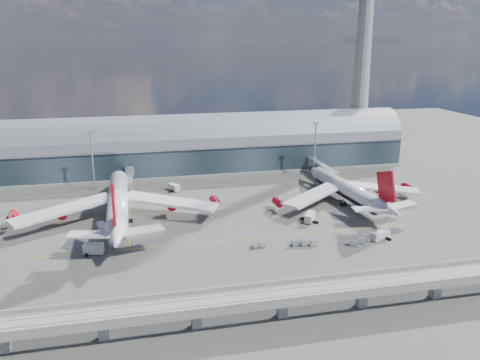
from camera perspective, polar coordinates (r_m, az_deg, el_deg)
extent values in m
plane|color=#474744|center=(161.48, -0.72, -5.85)|extent=(500.00, 500.00, 0.00)
cube|color=gold|center=(152.49, 0.05, -7.26)|extent=(200.00, 0.25, 0.01)
cube|color=gold|center=(179.78, -2.01, -3.47)|extent=(200.00, 0.25, 0.01)
cube|color=gold|center=(207.83, -3.52, -0.68)|extent=(200.00, 0.25, 0.01)
cube|color=gold|center=(186.73, -13.22, -3.14)|extent=(0.25, 80.00, 0.01)
cube|color=gold|center=(197.66, 7.48, -1.72)|extent=(0.25, 80.00, 0.01)
cube|color=#1F2C33|center=(232.69, -4.63, 2.97)|extent=(200.00, 28.00, 14.00)
cylinder|color=gray|center=(231.14, -4.67, 4.66)|extent=(200.00, 28.00, 28.00)
cube|color=gray|center=(217.59, -4.16, 3.91)|extent=(200.00, 1.00, 1.20)
cube|color=gray|center=(234.28, -4.59, 1.45)|extent=(200.00, 30.00, 1.20)
cube|color=gray|center=(262.82, 13.94, 3.45)|extent=(18.00, 18.00, 8.00)
cone|color=gray|center=(256.94, 14.59, 12.38)|extent=(10.00, 10.00, 90.00)
cube|color=gray|center=(111.25, 5.19, -13.83)|extent=(220.00, 8.50, 1.20)
cube|color=gray|center=(107.43, 5.86, -14.37)|extent=(220.00, 0.40, 1.20)
cube|color=gray|center=(114.01, 4.59, -12.37)|extent=(220.00, 0.40, 1.20)
cube|color=gray|center=(109.69, 5.44, -13.92)|extent=(220.00, 0.12, 0.12)
cube|color=gray|center=(112.16, 4.96, -13.17)|extent=(220.00, 0.12, 0.12)
cube|color=gray|center=(112.79, -26.93, -17.09)|extent=(2.20, 2.20, 5.00)
cube|color=gray|center=(109.19, -16.30, -17.00)|extent=(2.20, 2.20, 5.00)
cube|color=gray|center=(109.19, -5.35, -16.32)|extent=(2.20, 2.20, 5.00)
cube|color=gray|center=(112.80, 5.15, -15.14)|extent=(2.20, 2.20, 5.00)
cube|color=gray|center=(119.68, 14.59, -13.65)|extent=(2.20, 2.20, 5.00)
cube|color=gray|center=(129.32, 22.72, -12.05)|extent=(2.20, 2.20, 5.00)
cylinder|color=gray|center=(208.06, -17.54, 2.15)|extent=(0.70, 0.70, 25.00)
cube|color=gray|center=(205.42, -17.84, 5.58)|extent=(3.00, 0.40, 1.00)
cylinder|color=gray|center=(222.02, 9.09, 3.61)|extent=(0.70, 0.70, 25.00)
cube|color=gray|center=(219.55, 9.25, 6.83)|extent=(3.00, 0.40, 1.00)
cylinder|color=white|center=(172.65, -14.66, -2.51)|extent=(7.97, 57.89, 6.97)
cone|color=white|center=(203.36, -14.55, 0.39)|extent=(7.12, 8.83, 6.97)
cone|color=white|center=(140.22, -14.86, -6.67)|extent=(7.20, 13.19, 6.97)
cube|color=#AB0714|center=(140.21, -15.10, -2.92)|extent=(0.99, 13.04, 14.42)
cube|color=white|center=(172.47, -20.71, -3.39)|extent=(34.94, 24.65, 2.82)
cube|color=white|center=(171.20, -8.55, -2.61)|extent=(35.25, 23.71, 2.82)
cylinder|color=#AB0714|center=(175.24, -20.79, -3.77)|extent=(3.58, 5.51, 3.49)
cylinder|color=#AB0714|center=(178.27, -25.95, -4.05)|extent=(3.58, 5.51, 3.49)
cylinder|color=#AB0714|center=(173.95, -8.36, -2.97)|extent=(3.58, 5.51, 3.49)
cylinder|color=#AB0714|center=(175.89, -3.10, -2.59)|extent=(3.58, 5.51, 3.49)
cylinder|color=gray|center=(193.58, -14.48, -2.01)|extent=(0.54, 0.54, 3.27)
cylinder|color=gray|center=(170.42, -15.73, -4.68)|extent=(0.65, 0.65, 3.27)
cylinder|color=gray|center=(170.18, -13.38, -4.53)|extent=(0.65, 0.65, 3.27)
cylinder|color=black|center=(170.79, -15.70, -5.01)|extent=(2.42, 1.68, 1.63)
cylinder|color=black|center=(170.55, -13.36, -4.86)|extent=(2.42, 1.68, 1.63)
cylinder|color=white|center=(189.72, 12.77, -0.97)|extent=(10.55, 47.15, 5.62)
cone|color=white|center=(211.63, 9.13, 1.06)|extent=(6.41, 8.30, 5.62)
cone|color=white|center=(167.35, 17.73, -3.48)|extent=(6.82, 12.15, 5.62)
cube|color=#AB0714|center=(167.29, 17.38, -0.79)|extent=(1.90, 11.58, 12.82)
cube|color=white|center=(181.16, 8.95, -1.86)|extent=(28.53, 22.78, 2.40)
cube|color=white|center=(196.52, 16.84, -0.91)|extent=(29.99, 18.08, 2.40)
cylinder|color=black|center=(190.18, 12.74, -1.42)|extent=(9.21, 42.29, 4.77)
cylinder|color=#AB0714|center=(183.09, 8.49, -2.21)|extent=(3.59, 5.14, 3.10)
cylinder|color=#AB0714|center=(177.62, 4.60, -2.67)|extent=(3.59, 5.14, 3.10)
cylinder|color=#AB0714|center=(198.84, 16.61, -1.21)|extent=(3.59, 5.14, 3.10)
cylinder|color=#AB0714|center=(206.69, 19.69, -0.83)|extent=(3.59, 5.14, 3.10)
cylinder|color=gray|center=(204.56, 10.33, -0.79)|extent=(0.48, 0.48, 2.90)
cylinder|color=gray|center=(186.36, 12.47, -2.66)|extent=(0.58, 0.58, 2.90)
cylinder|color=gray|center=(189.51, 14.09, -2.44)|extent=(0.58, 0.58, 2.90)
cylinder|color=black|center=(186.66, 12.46, -2.92)|extent=(2.27, 1.67, 1.45)
cylinder|color=black|center=(189.81, 14.07, -2.71)|extent=(2.27, 1.67, 1.45)
cube|color=gray|center=(206.14, -13.38, 0.25)|extent=(3.00, 24.00, 3.00)
cube|color=gray|center=(194.63, -13.40, -0.73)|extent=(3.60, 3.60, 3.40)
cylinder|color=gray|center=(217.70, -13.35, 1.12)|extent=(4.40, 4.40, 4.00)
cylinder|color=gray|center=(195.68, -13.34, -1.71)|extent=(0.50, 0.50, 3.40)
cylinder|color=black|center=(196.10, -13.31, -2.08)|extent=(1.40, 0.80, 0.80)
cube|color=gray|center=(220.09, 10.02, 1.49)|extent=(3.00, 28.00, 3.00)
cube|color=gray|center=(207.71, 11.47, 0.49)|extent=(3.60, 3.60, 3.40)
cylinder|color=gray|center=(232.66, 8.73, 2.37)|extent=(4.40, 4.40, 4.00)
cylinder|color=gray|center=(208.69, 11.41, -0.43)|extent=(0.50, 0.50, 3.40)
cylinder|color=black|center=(209.09, 11.39, -0.78)|extent=(1.40, 0.80, 0.80)
cube|color=#BCBCB7|center=(163.19, -16.34, -5.69)|extent=(4.44, 7.57, 2.67)
cylinder|color=black|center=(165.60, -16.02, -5.78)|extent=(2.73, 1.66, 0.93)
cylinder|color=black|center=(161.66, -16.60, -6.39)|extent=(2.73, 1.66, 0.93)
cube|color=#BCBCB7|center=(148.52, -17.44, -7.98)|extent=(6.09, 3.58, 2.98)
cylinder|color=black|center=(149.17, -16.69, -8.36)|extent=(1.51, 3.00, 1.03)
cylinder|color=black|center=(148.97, -18.10, -8.53)|extent=(1.51, 3.00, 1.03)
cube|color=#BCBCB7|center=(158.86, 16.80, -6.43)|extent=(7.51, 4.96, 2.37)
cylinder|color=black|center=(159.49, 17.61, -6.82)|extent=(1.70, 2.41, 0.82)
cylinder|color=black|center=(159.06, 15.92, -6.74)|extent=(1.70, 2.41, 0.82)
cube|color=#BCBCB7|center=(167.96, 8.50, -4.49)|extent=(5.75, 6.89, 2.86)
cylinder|color=black|center=(169.55, 7.91, -4.72)|extent=(2.84, 2.34, 0.99)
cylinder|color=black|center=(167.30, 9.07, -5.07)|extent=(2.84, 2.34, 0.99)
cube|color=#BCBCB7|center=(198.26, 10.19, -1.27)|extent=(4.08, 5.80, 2.75)
cylinder|color=black|center=(199.81, 9.85, -1.48)|extent=(2.81, 1.79, 0.95)
cylinder|color=black|center=(197.46, 10.50, -1.74)|extent=(2.81, 1.79, 0.95)
cube|color=#BCBCB7|center=(201.93, -8.08, -0.86)|extent=(5.00, 6.48, 2.65)
cylinder|color=black|center=(203.97, -7.84, -1.02)|extent=(2.67, 2.03, 0.92)
cylinder|color=black|center=(200.59, -8.29, -1.34)|extent=(2.67, 2.03, 0.92)
cube|color=gray|center=(146.83, 1.89, -8.15)|extent=(2.28, 1.62, 0.27)
cube|color=#B2B1B6|center=(146.53, 1.89, -7.90)|extent=(1.91, 1.50, 1.36)
cube|color=gray|center=(147.22, 2.80, -8.10)|extent=(2.28, 1.62, 0.27)
cube|color=#B2B1B6|center=(146.92, 2.81, -7.84)|extent=(1.91, 1.50, 1.36)
cube|color=gray|center=(149.11, 6.74, -7.85)|extent=(2.85, 2.18, 0.32)
cube|color=#B2B1B6|center=(148.76, 6.75, -7.55)|extent=(2.41, 1.99, 1.60)
cube|color=gray|center=(149.51, 7.80, -7.82)|extent=(2.85, 2.18, 0.32)
cube|color=#B2B1B6|center=(149.16, 7.81, -7.52)|extent=(2.41, 1.99, 1.60)
cube|color=gray|center=(149.95, 8.86, -7.79)|extent=(2.85, 2.18, 0.32)
cube|color=#B2B1B6|center=(149.60, 8.88, -7.49)|extent=(2.41, 1.99, 1.60)
cube|color=gray|center=(152.27, 13.73, -7.69)|extent=(3.26, 2.82, 0.34)
cube|color=#B2B1B6|center=(151.90, 13.76, -7.37)|extent=(2.80, 2.52, 1.71)
cube|color=gray|center=(154.43, 14.44, -7.39)|extent=(3.26, 2.82, 0.34)
cube|color=#B2B1B6|center=(154.07, 14.46, -7.08)|extent=(2.80, 2.52, 1.71)
cube|color=gray|center=(156.62, 15.12, -7.09)|extent=(3.26, 2.82, 0.34)
cube|color=#B2B1B6|center=(156.27, 15.15, -6.79)|extent=(2.80, 2.52, 1.71)
cube|color=gray|center=(158.84, 15.78, -6.81)|extent=(3.26, 2.82, 0.34)
cube|color=#B2B1B6|center=(158.49, 15.81, -6.50)|extent=(2.80, 2.52, 1.71)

